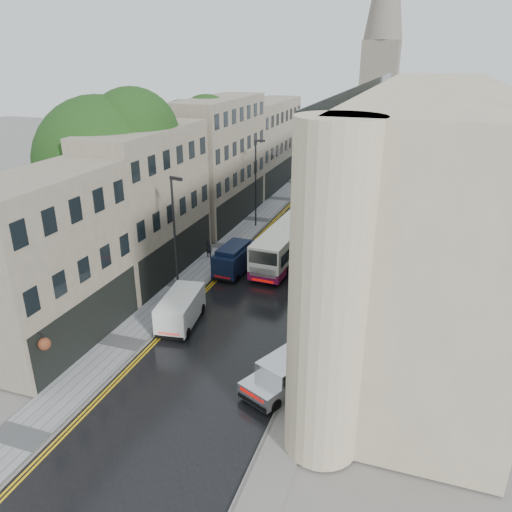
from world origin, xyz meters
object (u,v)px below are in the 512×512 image
Objects in this scene: white_van at (158,320)px; lamp_post_far at (256,184)px; tree_near at (105,185)px; lamp_post_near at (175,242)px; cream_bus at (260,254)px; white_lorry at (340,218)px; pedestrian at (209,248)px; navy_van at (216,264)px; silver_hatchback at (248,380)px; tree_far at (187,161)px.

white_van is 21.65m from lamp_post_far.
tree_near is 1.59× the size of lamp_post_near.
lamp_post_near is at bearing -115.51° from cream_bus.
lamp_post_near is (-8.19, -16.45, 2.55)m from white_lorry.
pedestrian is 8.98m from lamp_post_near.
pedestrian is (-2.15, 3.53, -0.32)m from navy_van.
lamp_post_near reaches higher than white_van.
silver_hatchback is 2.95× the size of pedestrian.
navy_van is 0.56× the size of lamp_post_far.
pedestrian is 0.18× the size of lamp_post_near.
lamp_post_far is (7.11, 13.83, -2.64)m from tree_near.
silver_hatchback is at bearing -58.19° from tree_far.
white_van is 0.96× the size of navy_van.
tree_near is at bearing -134.92° from lamp_post_far.
navy_van is 5.69m from lamp_post_near.
cream_bus is at bearing 172.45° from pedestrian.
white_van is (-7.08, 3.61, 0.17)m from silver_hatchback.
lamp_post_far reaches higher than white_lorry.
cream_bus reaches higher than white_van.
silver_hatchback is at bearing 127.38° from pedestrian.
navy_van reaches higher than silver_hatchback.
tree_near is at bearing -91.32° from tree_far.
pedestrian is 9.70m from lamp_post_far.
silver_hatchback is at bearing -27.71° from lamp_post_near.
tree_near reaches higher than pedestrian.
tree_near is 3.05× the size of silver_hatchback.
tree_far is at bearing 103.10° from white_van.
white_van is 5.53m from lamp_post_near.
white_van is (7.90, -20.54, -5.19)m from tree_far.
white_lorry is 1.61× the size of silver_hatchback.
lamp_post_far is (1.06, 9.02, 3.42)m from pedestrian.
white_lorry reaches higher than navy_van.
lamp_post_near reaches higher than cream_bus.
tree_far is 2.74× the size of silver_hatchback.
silver_hatchback is at bearing -89.61° from lamp_post_far.
tree_far is 11.34m from pedestrian.
cream_bus is 8.27m from lamp_post_near.
white_lorry is 18.55m from lamp_post_near.
white_van is at bearing -101.68° from cream_bus.
cream_bus is at bearing 130.92° from silver_hatchback.
tree_near is at bearing 168.53° from silver_hatchback.
white_lorry is 13.98m from navy_van.
navy_van is (8.20, 1.28, -5.73)m from tree_near.
white_lorry is 1.63× the size of white_van.
navy_van is 3.03× the size of pedestrian.
lamp_post_far is at bearing -89.34° from pedestrian.
white_lorry is at bearing 113.97° from silver_hatchback.
tree_near is 1.11× the size of tree_far.
pedestrian is at bearing -54.91° from tree_far.
navy_van is at bearing 96.93° from lamp_post_near.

